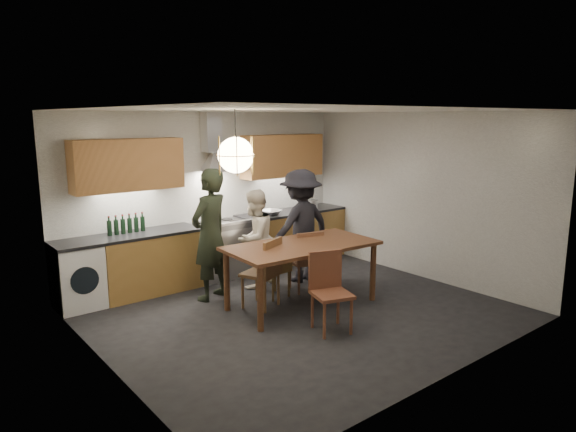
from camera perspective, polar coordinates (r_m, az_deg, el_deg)
ground at (r=6.88m, az=1.16°, el=-10.51°), size 5.00×5.00×0.00m
room_shell at (r=6.46m, az=1.22°, el=3.74°), size 5.02×4.52×2.61m
counter_run at (r=8.27m, az=-7.44°, el=-3.62°), size 5.00×0.62×0.90m
range_stove at (r=8.26m, az=-7.56°, el=-3.71°), size 0.90×0.60×0.92m
wall_fixtures at (r=8.12m, az=-8.26°, el=6.28°), size 4.30×0.54×1.10m
pendant_lamp at (r=5.74m, az=-5.83°, el=6.74°), size 0.43×0.43×0.70m
dining_table at (r=6.86m, az=1.56°, el=-3.93°), size 2.08×1.14×0.85m
chair_back_left at (r=6.82m, az=-2.45°, el=-5.85°), size 0.56×0.56×0.95m
chair_back_mid at (r=7.22m, az=-1.18°, el=-5.55°), size 0.39×0.39×0.81m
chair_back_right at (r=7.45m, az=2.16°, el=-4.61°), size 0.51×0.51×0.91m
chair_front at (r=6.19m, az=4.55°, el=-7.71°), size 0.54×0.54×0.94m
person_left at (r=7.17m, az=-8.65°, el=-2.07°), size 0.78×0.65×1.84m
person_mid at (r=7.65m, az=-3.74°, el=-2.53°), size 0.87×0.79×1.47m
person_right at (r=7.90m, az=1.41°, el=-1.09°), size 1.14×0.68×1.74m
mixing_bowl at (r=8.62m, az=-1.90°, el=0.40°), size 0.40×0.40×0.08m
stock_pot at (r=9.27m, az=2.72°, el=1.33°), size 0.24×0.24×0.14m
wine_bottles at (r=7.58m, az=-17.53°, el=-0.83°), size 0.55×0.07×0.27m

